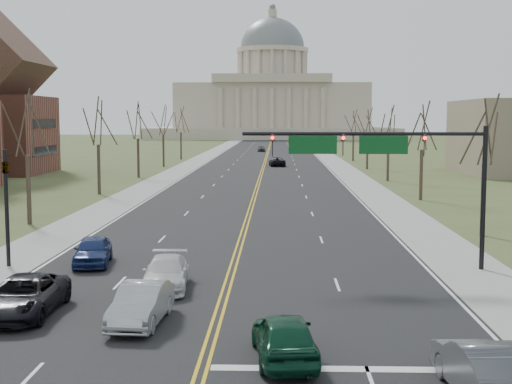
# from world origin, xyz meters

# --- Properties ---
(ground) EXTENTS (600.00, 600.00, 0.00)m
(ground) POSITION_xyz_m (0.00, 0.00, 0.00)
(ground) COLOR #445028
(ground) RESTS_ON ground
(road) EXTENTS (20.00, 380.00, 0.01)m
(road) POSITION_xyz_m (0.00, 110.00, 0.01)
(road) COLOR black
(road) RESTS_ON ground
(cross_road) EXTENTS (120.00, 14.00, 0.01)m
(cross_road) POSITION_xyz_m (0.00, 6.00, 0.01)
(cross_road) COLOR black
(cross_road) RESTS_ON ground
(sidewalk_left) EXTENTS (4.00, 380.00, 0.03)m
(sidewalk_left) POSITION_xyz_m (-12.00, 110.00, 0.01)
(sidewalk_left) COLOR gray
(sidewalk_left) RESTS_ON ground
(sidewalk_right) EXTENTS (4.00, 380.00, 0.03)m
(sidewalk_right) POSITION_xyz_m (12.00, 110.00, 0.01)
(sidewalk_right) COLOR gray
(sidewalk_right) RESTS_ON ground
(center_line) EXTENTS (0.42, 380.00, 0.01)m
(center_line) POSITION_xyz_m (0.00, 110.00, 0.01)
(center_line) COLOR gold
(center_line) RESTS_ON road
(edge_line_left) EXTENTS (0.15, 380.00, 0.01)m
(edge_line_left) POSITION_xyz_m (-9.80, 110.00, 0.01)
(edge_line_left) COLOR silver
(edge_line_left) RESTS_ON road
(edge_line_right) EXTENTS (0.15, 380.00, 0.01)m
(edge_line_right) POSITION_xyz_m (9.80, 110.00, 0.01)
(edge_line_right) COLOR silver
(edge_line_right) RESTS_ON road
(stop_bar) EXTENTS (9.50, 0.50, 0.01)m
(stop_bar) POSITION_xyz_m (5.00, -1.00, 0.01)
(stop_bar) COLOR silver
(stop_bar) RESTS_ON road
(capitol) EXTENTS (90.00, 60.00, 50.00)m
(capitol) POSITION_xyz_m (0.00, 249.91, 14.20)
(capitol) COLOR #BBAE9C
(capitol) RESTS_ON ground
(signal_mast) EXTENTS (12.12, 0.44, 7.20)m
(signal_mast) POSITION_xyz_m (7.45, 13.50, 5.76)
(signal_mast) COLOR black
(signal_mast) RESTS_ON ground
(signal_left) EXTENTS (0.32, 0.36, 6.00)m
(signal_left) POSITION_xyz_m (-11.50, 13.50, 3.71)
(signal_left) COLOR black
(signal_left) RESTS_ON ground
(tree_r_0) EXTENTS (3.74, 3.74, 8.50)m
(tree_r_0) POSITION_xyz_m (15.50, 24.00, 6.55)
(tree_r_0) COLOR #362820
(tree_r_0) RESTS_ON ground
(tree_l_0) EXTENTS (3.96, 3.96, 9.00)m
(tree_l_0) POSITION_xyz_m (-15.50, 28.00, 6.94)
(tree_l_0) COLOR #362820
(tree_l_0) RESTS_ON ground
(tree_r_1) EXTENTS (3.74, 3.74, 8.50)m
(tree_r_1) POSITION_xyz_m (15.50, 44.00, 6.55)
(tree_r_1) COLOR #362820
(tree_r_1) RESTS_ON ground
(tree_l_1) EXTENTS (3.96, 3.96, 9.00)m
(tree_l_1) POSITION_xyz_m (-15.50, 48.00, 6.94)
(tree_l_1) COLOR #362820
(tree_l_1) RESTS_ON ground
(tree_r_2) EXTENTS (3.74, 3.74, 8.50)m
(tree_r_2) POSITION_xyz_m (15.50, 64.00, 6.55)
(tree_r_2) COLOR #362820
(tree_r_2) RESTS_ON ground
(tree_l_2) EXTENTS (3.96, 3.96, 9.00)m
(tree_l_2) POSITION_xyz_m (-15.50, 68.00, 6.94)
(tree_l_2) COLOR #362820
(tree_l_2) RESTS_ON ground
(tree_r_3) EXTENTS (3.74, 3.74, 8.50)m
(tree_r_3) POSITION_xyz_m (15.50, 84.00, 6.55)
(tree_r_3) COLOR #362820
(tree_r_3) RESTS_ON ground
(tree_l_3) EXTENTS (3.96, 3.96, 9.00)m
(tree_l_3) POSITION_xyz_m (-15.50, 88.00, 6.94)
(tree_l_3) COLOR #362820
(tree_l_3) RESTS_ON ground
(tree_r_4) EXTENTS (3.74, 3.74, 8.50)m
(tree_r_4) POSITION_xyz_m (15.50, 104.00, 6.55)
(tree_r_4) COLOR #362820
(tree_r_4) RESTS_ON ground
(tree_l_4) EXTENTS (3.96, 3.96, 9.00)m
(tree_l_4) POSITION_xyz_m (-15.50, 108.00, 6.94)
(tree_l_4) COLOR #362820
(tree_l_4) RESTS_ON ground
(car_nb_inner_lead) EXTENTS (2.33, 4.68, 1.53)m
(car_nb_inner_lead) POSITION_xyz_m (2.50, -0.29, 0.78)
(car_nb_inner_lead) COLOR #0D3B26
(car_nb_inner_lead) RESTS_ON road
(car_nb_outer_lead) EXTENTS (2.00, 4.92, 1.59)m
(car_nb_outer_lead) POSITION_xyz_m (7.89, -3.06, 0.81)
(car_nb_outer_lead) COLOR #494B51
(car_nb_outer_lead) RESTS_ON road
(car_sb_inner_lead) EXTENTS (1.85, 4.60, 1.49)m
(car_sb_inner_lead) POSITION_xyz_m (-2.75, 3.55, 0.76)
(car_sb_inner_lead) COLOR #A1A5A9
(car_sb_inner_lead) RESTS_ON road
(car_sb_outer_lead) EXTENTS (2.55, 5.41, 1.49)m
(car_sb_outer_lead) POSITION_xyz_m (-7.51, 4.56, 0.76)
(car_sb_outer_lead) COLOR black
(car_sb_outer_lead) RESTS_ON road
(car_sb_inner_second) EXTENTS (2.27, 4.91, 1.39)m
(car_sb_inner_second) POSITION_xyz_m (-2.70, 9.05, 0.71)
(car_sb_inner_second) COLOR silver
(car_sb_inner_second) RESTS_ON road
(car_sb_outer_second) EXTENTS (2.29, 4.51, 1.47)m
(car_sb_outer_second) POSITION_xyz_m (-7.28, 14.06, 0.75)
(car_sb_outer_second) COLOR navy
(car_sb_outer_second) RESTS_ON road
(car_far_nb) EXTENTS (2.79, 5.29, 1.42)m
(car_far_nb) POSITION_xyz_m (2.13, 90.27, 0.72)
(car_far_nb) COLOR black
(car_far_nb) RESTS_ON road
(car_far_sb) EXTENTS (1.88, 4.09, 1.36)m
(car_far_sb) POSITION_xyz_m (-1.51, 138.42, 0.69)
(car_far_sb) COLOR #43464A
(car_far_sb) RESTS_ON road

